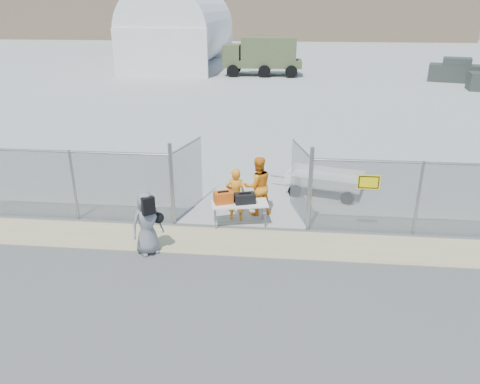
# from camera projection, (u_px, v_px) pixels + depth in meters

# --- Properties ---
(ground) EXTENTS (160.00, 160.00, 0.00)m
(ground) POSITION_uv_depth(u_px,v_px,m) (232.00, 260.00, 12.07)
(ground) COLOR #505050
(tarmac_inside) EXTENTS (160.00, 80.00, 0.01)m
(tarmac_inside) POSITION_uv_depth(u_px,v_px,m) (278.00, 64.00, 50.81)
(tarmac_inside) COLOR #ABABA6
(tarmac_inside) RESTS_ON ground
(dirt_strip) EXTENTS (44.00, 1.60, 0.01)m
(dirt_strip) POSITION_uv_depth(u_px,v_px,m) (236.00, 242.00, 12.99)
(dirt_strip) COLOR #C2B680
(dirt_strip) RESTS_ON ground
(distant_hills) EXTENTS (140.00, 6.00, 9.00)m
(distant_hills) POSITION_uv_depth(u_px,v_px,m) (313.00, 14.00, 81.86)
(distant_hills) COLOR #7F684F
(distant_hills) RESTS_ON ground
(chain_link_fence) EXTENTS (40.00, 0.20, 2.20)m
(chain_link_fence) POSITION_uv_depth(u_px,v_px,m) (240.00, 192.00, 13.50)
(chain_link_fence) COLOR gray
(chain_link_fence) RESTS_ON ground
(quonset_hangar) EXTENTS (9.00, 18.00, 8.00)m
(quonset_hangar) POSITION_uv_depth(u_px,v_px,m) (182.00, 26.00, 48.41)
(quonset_hangar) COLOR white
(quonset_hangar) RESTS_ON ground
(folding_table) EXTENTS (1.76, 1.01, 0.70)m
(folding_table) POSITION_uv_depth(u_px,v_px,m) (240.00, 214.00, 13.90)
(folding_table) COLOR white
(folding_table) RESTS_ON ground
(orange_bag) EXTENTS (0.63, 0.53, 0.33)m
(orange_bag) POSITION_uv_depth(u_px,v_px,m) (223.00, 198.00, 13.72)
(orange_bag) COLOR #DB5612
(orange_bag) RESTS_ON folding_table
(black_duffel) EXTENTS (0.67, 0.52, 0.29)m
(black_duffel) POSITION_uv_depth(u_px,v_px,m) (245.00, 198.00, 13.73)
(black_duffel) COLOR black
(black_duffel) RESTS_ON folding_table
(security_worker_left) EXTENTS (0.62, 0.42, 1.65)m
(security_worker_left) POSITION_uv_depth(u_px,v_px,m) (236.00, 195.00, 14.04)
(security_worker_left) COLOR orange
(security_worker_left) RESTS_ON ground
(security_worker_right) EXTENTS (1.11, 0.99, 1.87)m
(security_worker_right) POSITION_uv_depth(u_px,v_px,m) (258.00, 186.00, 14.42)
(security_worker_right) COLOR orange
(security_worker_right) RESTS_ON ground
(visitor) EXTENTS (1.00, 0.95, 1.71)m
(visitor) POSITION_uv_depth(u_px,v_px,m) (147.00, 223.00, 12.14)
(visitor) COLOR slate
(visitor) RESTS_ON ground
(utility_trailer) EXTENTS (3.60, 2.49, 0.79)m
(utility_trailer) POSITION_uv_depth(u_px,v_px,m) (325.00, 182.00, 16.21)
(utility_trailer) COLOR white
(utility_trailer) RESTS_ON ground
(military_truck) EXTENTS (7.10, 2.71, 3.37)m
(military_truck) POSITION_uv_depth(u_px,v_px,m) (263.00, 57.00, 42.44)
(military_truck) COLOR #525E37
(military_truck) RESTS_ON ground
(parked_vehicle_mid) EXTENTS (4.61, 3.08, 1.92)m
(parked_vehicle_mid) POSITION_uv_depth(u_px,v_px,m) (456.00, 70.00, 39.26)
(parked_vehicle_mid) COLOR #353C35
(parked_vehicle_mid) RESTS_ON ground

